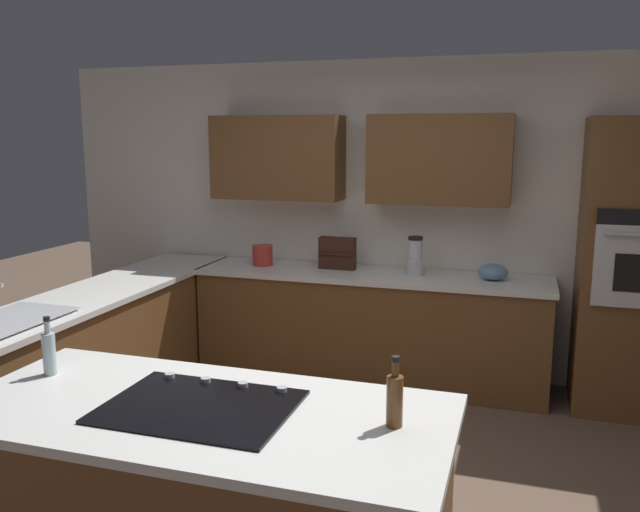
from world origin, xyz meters
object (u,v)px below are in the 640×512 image
Objects in this scene: mixing_bowl at (493,272)px; kettle at (263,255)px; second_bottle at (395,399)px; spice_rack at (337,253)px; wall_oven at (638,268)px; sink_unit at (8,319)px; oil_bottle at (49,352)px; cooktop at (200,406)px; blender at (415,259)px.

kettle is at bearing 0.00° from mixing_bowl.
spice_rack is at bearing -69.79° from second_bottle.
mixing_bowl is at bearing -2.42° from wall_oven.
sink_unit is at bearing 28.61° from wall_oven.
oil_bottle is (2.85, 2.65, -0.05)m from wall_oven.
wall_oven reaches higher than sink_unit.
oil_bottle reaches higher than sink_unit.
sink_unit is at bearing -24.71° from cooktop.
wall_oven is 3.02× the size of sink_unit.
mixing_bowl is 1.31× the size of kettle.
second_bottle is (-0.38, 2.75, -0.02)m from blender.
sink_unit is 4.06× the size of kettle.
second_bottle is at bearing 85.36° from mixing_bowl.
second_bottle reaches higher than spice_rack.
second_bottle is at bearing 164.11° from sink_unit.
kettle is at bearing -88.87° from oil_bottle.
oil_bottle reaches higher than mixing_bowl.
mixing_bowl is 0.81× the size of second_bottle.
spice_rack is 1.08× the size of second_bottle.
kettle is (1.30, -0.00, -0.05)m from blender.
oil_bottle is at bearing 42.91° from wall_oven.
cooktop is at bearing 4.97° from second_bottle.
wall_oven reaches higher than spice_rack.
cooktop is 2.95m from kettle.
kettle is at bearing 3.66° from spice_rack.
wall_oven is at bearing -125.93° from cooktop.
sink_unit is 1.05m from oil_bottle.
second_bottle reaches higher than oil_bottle.
kettle is (-0.78, -2.05, 0.07)m from sink_unit.
cooktop is 2.48× the size of blender.
blender is at bearing 176.34° from spice_rack.
oil_bottle is 1.62m from second_bottle.
mixing_bowl is (-2.68, -2.05, 0.04)m from sink_unit.
wall_oven reaches higher than kettle.
blender is (-0.41, -2.82, 0.12)m from cooktop.
blender is 1.30m from kettle.
kettle is 3.22m from second_bottle.
spice_rack is (0.65, -0.04, 0.00)m from blender.
oil_bottle is (0.84, -0.13, 0.10)m from cooktop.
sink_unit is 3.37m from mixing_bowl.
blender is 1.11× the size of oil_bottle.
sink_unit is 3.10× the size of mixing_bowl.
second_bottle reaches higher than mixing_bowl.
spice_rack is at bearing -2.14° from wall_oven.
cooktop is (-1.67, 0.77, -0.01)m from sink_unit.
cooktop is 4.41× the size of kettle.
oil_bottle is at bearing 142.40° from sink_unit.
sink_unit is 2.19m from kettle.
cooktop is 2.73× the size of second_bottle.
cooktop is at bearing 171.36° from oil_bottle.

